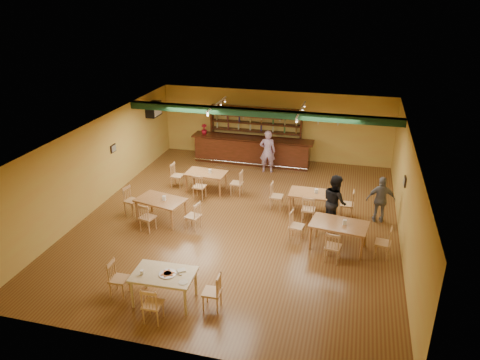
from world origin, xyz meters
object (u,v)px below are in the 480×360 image
(bar_counter, at_px, (252,150))
(dining_table_c, at_px, (161,210))
(dining_table_a, at_px, (206,182))
(patron_bar, at_px, (268,151))
(dining_table_d, at_px, (338,236))
(dining_table_b, at_px, (311,203))
(near_table, at_px, (165,287))
(patron_right_a, at_px, (335,201))

(bar_counter, distance_m, dining_table_c, 6.09)
(dining_table_a, relative_size, patron_bar, 0.83)
(dining_table_d, height_order, patron_bar, patron_bar)
(dining_table_c, bearing_deg, patron_bar, 76.32)
(dining_table_b, height_order, dining_table_c, dining_table_c)
(near_table, bearing_deg, patron_bar, 83.19)
(dining_table_c, xyz_separation_m, dining_table_d, (5.66, -0.26, 0.02))
(bar_counter, relative_size, dining_table_c, 3.37)
(patron_bar, relative_size, patron_right_a, 1.00)
(dining_table_c, distance_m, patron_right_a, 5.55)
(dining_table_d, distance_m, patron_right_a, 1.38)
(dining_table_b, height_order, dining_table_d, dining_table_d)
(patron_bar, bearing_deg, dining_table_a, 47.68)
(patron_bar, bearing_deg, bar_counter, -50.12)
(dining_table_a, distance_m, dining_table_d, 5.76)
(bar_counter, bearing_deg, patron_right_a, -52.05)
(dining_table_b, relative_size, dining_table_d, 0.91)
(dining_table_b, xyz_separation_m, dining_table_d, (1.02, -2.07, 0.04))
(dining_table_b, distance_m, near_table, 6.32)
(dining_table_b, height_order, patron_right_a, patron_right_a)
(dining_table_b, relative_size, patron_bar, 0.83)
(dining_table_b, bearing_deg, near_table, -116.68)
(dining_table_b, bearing_deg, dining_table_a, 169.09)
(dining_table_a, xyz_separation_m, patron_right_a, (4.77, -1.61, 0.52))
(patron_right_a, bearing_deg, dining_table_a, 41.61)
(bar_counter, relative_size, patron_bar, 2.94)
(dining_table_d, relative_size, patron_bar, 0.91)
(dining_table_d, bearing_deg, patron_right_a, 107.79)
(dining_table_b, xyz_separation_m, dining_table_c, (-4.64, -1.81, 0.02))
(dining_table_c, bearing_deg, dining_table_b, 33.96)
(patron_right_a, bearing_deg, dining_table_d, 160.00)
(dining_table_c, bearing_deg, near_table, -52.75)
(bar_counter, xyz_separation_m, patron_right_a, (3.78, -4.85, 0.32))
(dining_table_a, xyz_separation_m, dining_table_c, (-0.67, -2.62, 0.02))
(dining_table_c, xyz_separation_m, patron_right_a, (5.44, 1.01, 0.50))
(bar_counter, bearing_deg, dining_table_b, -53.63)
(dining_table_a, height_order, dining_table_d, dining_table_d)
(dining_table_a, bearing_deg, near_table, -77.79)
(patron_right_a, bearing_deg, dining_table_b, 15.23)
(dining_table_b, bearing_deg, dining_table_d, -63.25)
(dining_table_a, relative_size, dining_table_d, 0.91)
(dining_table_d, bearing_deg, patron_bar, 128.91)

